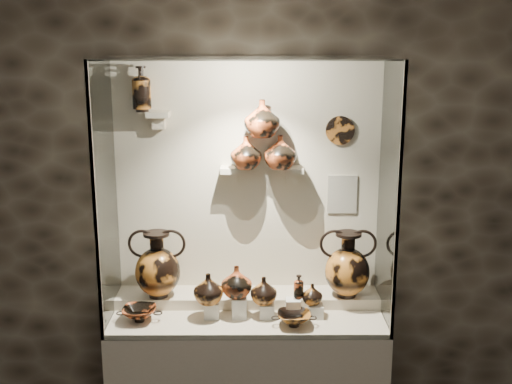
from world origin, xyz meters
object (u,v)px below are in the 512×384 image
at_px(jug_b, 237,282).
at_px(amphora_right, 347,264).
at_px(jug_c, 264,290).
at_px(ovoid_vase_c, 280,152).
at_px(jug_e, 312,294).
at_px(ovoid_vase_b, 262,118).
at_px(jug_a, 208,289).
at_px(lekythos_small, 299,285).
at_px(amphora_left, 158,264).
at_px(kylix_left, 139,313).
at_px(ovoid_vase_a, 246,152).
at_px(lekythos_tall, 141,86).
at_px(kylix_right, 294,318).

bearing_deg(jug_b, amphora_right, 19.33).
bearing_deg(jug_c, ovoid_vase_c, 70.29).
bearing_deg(amphora_right, jug_e, -155.06).
height_order(jug_e, ovoid_vase_b, ovoid_vase_b).
bearing_deg(jug_a, jug_c, 16.69).
distance_m(jug_e, ovoid_vase_b, 1.12).
height_order(jug_a, jug_e, jug_a).
xyz_separation_m(jug_a, lekythos_small, (0.55, 0.03, 0.01)).
bearing_deg(jug_b, jug_e, 6.94).
distance_m(amphora_left, jug_a, 0.39).
bearing_deg(ovoid_vase_c, lekythos_small, -71.55).
relative_size(kylix_left, ovoid_vase_a, 1.31).
relative_size(jug_c, lekythos_tall, 0.55).
relative_size(amphora_right, lekythos_tall, 1.37).
distance_m(lekythos_tall, ovoid_vase_a, 0.75).
bearing_deg(kylix_left, jug_b, 18.74).
bearing_deg(kylix_left, jug_a, 17.29).
bearing_deg(ovoid_vase_a, kylix_left, -176.04).
bearing_deg(lekythos_small, jug_c, 169.29).
bearing_deg(kylix_left, ovoid_vase_c, 30.98).
relative_size(kylix_right, ovoid_vase_a, 1.27).
height_order(kylix_left, ovoid_vase_b, ovoid_vase_b).
height_order(amphora_left, lekythos_small, amphora_left).
bearing_deg(ovoid_vase_b, lekythos_small, -62.48).
xyz_separation_m(jug_a, jug_e, (0.64, 0.03, -0.05)).
xyz_separation_m(jug_e, lekythos_tall, (-1.04, 0.26, 1.25)).
xyz_separation_m(jug_c, kylix_left, (-0.76, -0.06, -0.12)).
bearing_deg(ovoid_vase_c, ovoid_vase_b, 176.65).
height_order(lekythos_small, lekythos_tall, lekythos_tall).
xyz_separation_m(jug_c, lekythos_tall, (-0.74, 0.27, 1.22)).
bearing_deg(jug_e, ovoid_vase_b, 121.16).
height_order(kylix_left, lekythos_tall, lekythos_tall).
bearing_deg(amphora_left, lekythos_tall, 145.09).
distance_m(lekythos_tall, ovoid_vase_b, 0.76).
distance_m(jug_e, kylix_right, 0.21).
relative_size(jug_a, lekythos_tall, 0.61).
height_order(amphora_left, ovoid_vase_a, ovoid_vase_a).
bearing_deg(amphora_right, ovoid_vase_c, 162.39).
bearing_deg(ovoid_vase_a, jug_a, -152.05).
distance_m(kylix_left, kylix_right, 0.94).
relative_size(jug_b, ovoid_vase_b, 0.86).
distance_m(ovoid_vase_a, ovoid_vase_b, 0.24).
bearing_deg(jug_e, lekythos_tall, 141.96).
bearing_deg(kylix_right, ovoid_vase_b, 106.91).
bearing_deg(jug_c, jug_e, 5.98).
bearing_deg(jug_a, amphora_left, 164.57).
relative_size(jug_e, kylix_left, 0.50).
height_order(amphora_right, jug_b, amphora_right).
height_order(amphora_right, jug_c, amphora_right).
xyz_separation_m(jug_e, ovoid_vase_b, (-0.31, 0.22, 1.06)).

